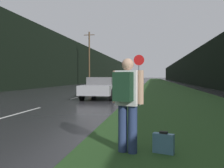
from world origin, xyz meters
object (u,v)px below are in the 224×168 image
(hitchhiker_with_backpack, at_px, (127,99))
(car_passing_far, at_px, (135,80))
(suitcase, at_px, (164,144))
(stop_sign, at_px, (139,73))
(car_passing_near, at_px, (102,87))

(hitchhiker_with_backpack, distance_m, car_passing_far, 39.33)
(hitchhiker_with_backpack, distance_m, suitcase, 1.03)
(stop_sign, xyz_separation_m, car_passing_near, (-2.41, 0.70, -0.91))
(suitcase, height_order, car_passing_near, car_passing_near)
(suitcase, bearing_deg, stop_sign, 113.47)
(stop_sign, relative_size, car_passing_near, 0.59)
(hitchhiker_with_backpack, bearing_deg, suitcase, 25.54)
(stop_sign, relative_size, suitcase, 6.50)
(hitchhiker_with_backpack, height_order, car_passing_near, hitchhiker_with_backpack)
(stop_sign, distance_m, hitchhiker_with_backpack, 9.98)
(stop_sign, bearing_deg, car_passing_far, 94.71)
(hitchhiker_with_backpack, relative_size, car_passing_far, 0.39)
(hitchhiker_with_backpack, relative_size, car_passing_near, 0.38)
(suitcase, bearing_deg, hitchhiker_with_backpack, -154.46)
(stop_sign, distance_m, car_passing_far, 29.40)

